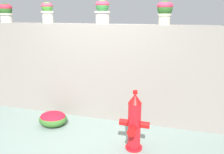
{
  "coord_description": "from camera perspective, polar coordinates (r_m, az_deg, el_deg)",
  "views": [
    {
      "loc": [
        1.4,
        -3.09,
        2.02
      ],
      "look_at": [
        0.25,
        0.84,
        0.89
      ],
      "focal_mm": 37.55,
      "sensor_mm": 36.0,
      "label": 1
    }
  ],
  "objects": [
    {
      "name": "ground_plane",
      "position": [
        3.95,
        -7.17,
        -15.42
      ],
      "size": [
        24.0,
        24.0,
        0.0
      ],
      "primitive_type": "plane",
      "color": "gray"
    },
    {
      "name": "potted_plant_1",
      "position": [
        4.82,
        -15.46,
        15.19
      ],
      "size": [
        0.25,
        0.25,
        0.39
      ],
      "color": "beige",
      "rests_on": "stone_wall"
    },
    {
      "name": "flower_bush_left",
      "position": [
        4.52,
        -14.18,
        -9.73
      ],
      "size": [
        0.52,
        0.47,
        0.25
      ],
      "color": "#356628",
      "rests_on": "ground"
    },
    {
      "name": "fire_hydrant",
      "position": [
        3.57,
        5.44,
        -11.17
      ],
      "size": [
        0.45,
        0.37,
        0.94
      ],
      "color": "red",
      "rests_on": "ground"
    },
    {
      "name": "potted_plant_2",
      "position": [
        4.37,
        -2.37,
        15.82
      ],
      "size": [
        0.29,
        0.29,
        0.42
      ],
      "color": "beige",
      "rests_on": "stone_wall"
    },
    {
      "name": "potted_plant_0",
      "position": [
        5.43,
        -24.45,
        14.32
      ],
      "size": [
        0.28,
        0.28,
        0.38
      ],
      "color": "beige",
      "rests_on": "stone_wall"
    },
    {
      "name": "potted_plant_3",
      "position": [
        4.16,
        12.73,
        15.62
      ],
      "size": [
        0.27,
        0.27,
        0.39
      ],
      "color": "beige",
      "rests_on": "stone_wall"
    },
    {
      "name": "stone_wall",
      "position": [
        4.51,
        -2.31,
        1.18
      ],
      "size": [
        4.82,
        0.3,
        1.82
      ],
      "primitive_type": "cube",
      "color": "gray",
      "rests_on": "ground"
    }
  ]
}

